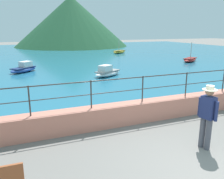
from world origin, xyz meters
The scene contains 10 objects.
ground_plane centered at (0.00, 0.00, 0.00)m, with size 120.00×120.00×0.00m, color slate.
promenade_wall centered at (0.00, 3.20, 0.35)m, with size 20.00×0.56×0.70m, color tan.
railing centered at (0.00, 3.20, 1.32)m, with size 18.44×0.04×0.90m.
lake_water centered at (0.00, 25.84, 0.03)m, with size 64.00×44.32×0.06m, color #236B89.
hill_main centered at (5.82, 40.25, 4.46)m, with size 20.50×20.50×8.91m, color #1E4C2D.
person_walking centered at (0.61, 0.82, 0.98)m, with size 0.38×0.56×1.75m.
boat_1 centered at (-3.54, 14.59, 0.33)m, with size 2.29×2.23×0.76m.
boat_3 centered at (11.59, 14.52, 0.26)m, with size 2.43×1.98×1.84m.
boat_4 centered at (1.62, 10.88, 0.33)m, with size 2.43×1.96×0.76m.
boat_5 centered at (8.51, 24.53, 0.26)m, with size 2.43×1.97×1.88m.
Camera 1 is at (-3.87, -3.58, 3.14)m, focal length 37.39 mm.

